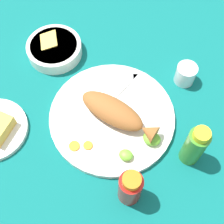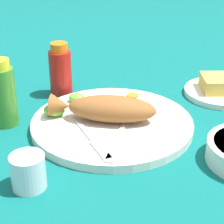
# 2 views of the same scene
# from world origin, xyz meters

# --- Properties ---
(ground_plane) EXTENTS (4.00, 4.00, 0.00)m
(ground_plane) POSITION_xyz_m (0.00, 0.00, 0.00)
(ground_plane) COLOR #0C605B
(main_plate) EXTENTS (0.35, 0.35, 0.02)m
(main_plate) POSITION_xyz_m (0.00, 0.00, 0.01)
(main_plate) COLOR silver
(main_plate) RESTS_ON ground_plane
(fried_fish) EXTENTS (0.24, 0.10, 0.06)m
(fried_fish) POSITION_xyz_m (-0.01, 0.00, 0.05)
(fried_fish) COLOR #935628
(fried_fish) RESTS_ON main_plate
(fork_near) EXTENTS (0.06, 0.18, 0.00)m
(fork_near) POSITION_xyz_m (0.01, -0.09, 0.02)
(fork_near) COLOR silver
(fork_near) RESTS_ON main_plate
(fork_far) EXTENTS (0.09, 0.17, 0.00)m
(fork_far) POSITION_xyz_m (-0.04, -0.08, 0.02)
(fork_far) COLOR silver
(fork_far) RESTS_ON main_plate
(carrot_slice_near) EXTENTS (0.03, 0.03, 0.00)m
(carrot_slice_near) POSITION_xyz_m (0.02, 0.11, 0.02)
(carrot_slice_near) COLOR orange
(carrot_slice_near) RESTS_ON main_plate
(carrot_slice_mid) EXTENTS (0.03, 0.03, 0.00)m
(carrot_slice_mid) POSITION_xyz_m (0.05, 0.13, 0.02)
(carrot_slice_mid) COLOR orange
(carrot_slice_mid) RESTS_ON main_plate
(lime_wedge_main) EXTENTS (0.04, 0.03, 0.02)m
(lime_wedge_main) POSITION_xyz_m (-0.08, 0.10, 0.03)
(lime_wedge_main) COLOR #6BB233
(lime_wedge_main) RESTS_ON main_plate
(lime_wedge_side) EXTENTS (0.05, 0.04, 0.03)m
(lime_wedge_side) POSITION_xyz_m (-0.13, 0.03, 0.03)
(lime_wedge_side) COLOR #6BB233
(lime_wedge_side) RESTS_ON main_plate
(hot_sauce_bottle_red) EXTENTS (0.06, 0.06, 0.14)m
(hot_sauce_bottle_red) POSITION_xyz_m (-0.13, 0.18, 0.06)
(hot_sauce_bottle_red) COLOR #B21914
(hot_sauce_bottle_red) RESTS_ON ground_plane
(hot_sauce_bottle_green) EXTENTS (0.05, 0.05, 0.15)m
(hot_sauce_bottle_green) POSITION_xyz_m (-0.23, 0.02, 0.07)
(hot_sauce_bottle_green) COLOR #3D8428
(hot_sauce_bottle_green) RESTS_ON ground_plane
(salt_cup) EXTENTS (0.06, 0.06, 0.06)m
(salt_cup) POSITION_xyz_m (-0.15, -0.21, 0.03)
(salt_cup) COLOR silver
(salt_cup) RESTS_ON ground_plane
(guacamole_bowl) EXTENTS (0.17, 0.17, 0.05)m
(guacamole_bowl) POSITION_xyz_m (0.26, -0.14, 0.02)
(guacamole_bowl) COLOR white
(guacamole_bowl) RESTS_ON ground_plane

